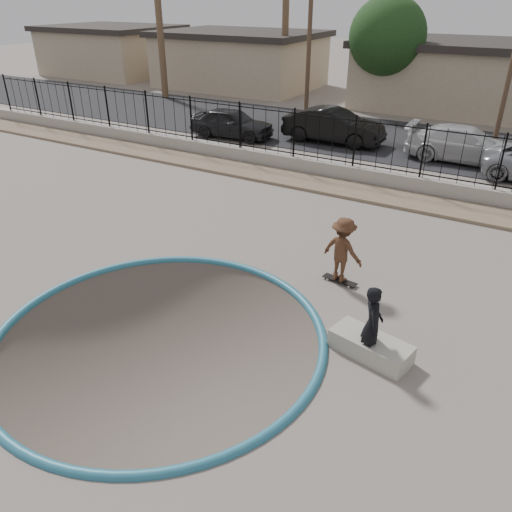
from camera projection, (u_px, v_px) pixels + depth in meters
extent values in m
cube|color=slate|center=(363.00, 194.00, 20.94)|extent=(120.00, 120.00, 2.20)
torus|color=#296D85|center=(160.00, 337.00, 10.49)|extent=(7.04, 7.04, 0.20)
cube|color=#897459|center=(341.00, 188.00, 18.26)|extent=(42.00, 1.60, 0.11)
cube|color=gray|center=(352.00, 174.00, 18.98)|extent=(42.00, 0.45, 0.60)
cube|color=black|center=(353.00, 163.00, 18.78)|extent=(40.00, 0.04, 0.03)
cube|color=black|center=(357.00, 121.00, 18.04)|extent=(40.00, 0.04, 0.04)
cube|color=black|center=(400.00, 141.00, 24.23)|extent=(90.00, 8.00, 0.04)
cube|color=tan|center=(112.00, 53.00, 43.08)|extent=(10.00, 8.00, 3.50)
cube|color=#2C2723|center=(109.00, 28.00, 42.16)|extent=(10.60, 8.60, 0.40)
cube|color=tan|center=(240.00, 62.00, 37.32)|extent=(11.00, 8.00, 3.50)
cube|color=#2C2723|center=(240.00, 34.00, 36.40)|extent=(11.60, 8.60, 0.40)
cube|color=tan|center=(447.00, 77.00, 30.67)|extent=(10.00, 8.00, 3.50)
cube|color=#2C2723|center=(453.00, 43.00, 29.76)|extent=(10.60, 8.60, 0.40)
cylinder|color=brown|center=(158.00, 8.00, 31.48)|extent=(0.44, 0.44, 11.00)
cylinder|color=brown|center=(285.00, 25.00, 31.90)|extent=(0.44, 0.44, 9.00)
cylinder|color=#473323|center=(310.00, 33.00, 26.31)|extent=(0.24, 0.24, 9.00)
cylinder|color=#473323|center=(382.00, 86.00, 29.44)|extent=(0.34, 0.34, 3.00)
sphere|color=#143311|center=(387.00, 36.00, 28.18)|extent=(4.32, 4.32, 4.32)
imported|color=brown|center=(342.00, 253.00, 12.08)|extent=(1.17, 0.83, 1.64)
cube|color=black|center=(340.00, 280.00, 12.44)|extent=(0.92, 0.34, 0.02)
cylinder|color=silver|center=(327.00, 279.00, 12.56)|extent=(0.06, 0.04, 0.06)
cylinder|color=silver|center=(331.00, 276.00, 12.68)|extent=(0.06, 0.04, 0.06)
cylinder|color=silver|center=(349.00, 287.00, 12.23)|extent=(0.06, 0.04, 0.06)
cylinder|color=silver|center=(352.00, 284.00, 12.35)|extent=(0.06, 0.04, 0.06)
imported|color=black|center=(372.00, 324.00, 9.55)|extent=(0.58, 0.69, 1.61)
cube|color=#AAA696|center=(370.00, 347.00, 9.90)|extent=(1.71, 1.03, 0.40)
imported|color=black|center=(232.00, 123.00, 24.42)|extent=(4.25, 2.00, 1.41)
imported|color=black|center=(334.00, 126.00, 23.53)|extent=(4.77, 1.71, 1.57)
imported|color=silver|center=(466.00, 145.00, 20.92)|extent=(4.98, 2.16, 1.43)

